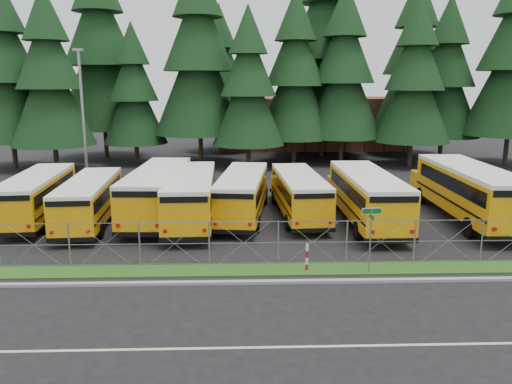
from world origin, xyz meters
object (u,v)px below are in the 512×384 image
bus_0 (39,197)px  bus_east (467,193)px  bus_1 (91,201)px  bus_4 (243,195)px  striped_bollard (307,258)px  street_sign (371,226)px  bus_6 (365,198)px  bus_2 (159,193)px  bus_5 (298,195)px  bus_3 (192,198)px  light_standard (83,115)px

bus_0 → bus_east: (24.72, -0.83, 0.25)m
bus_1 → bus_4: 8.63m
bus_1 → bus_east: 21.46m
striped_bollard → bus_0: bearing=149.2°
street_sign → bus_6: bearing=77.5°
bus_0 → bus_2: size_ratio=0.91×
bus_2 → bus_5: bearing=2.9°
bus_0 → striped_bollard: 16.84m
bus_4 → bus_6: (6.91, -1.36, 0.12)m
bus_3 → bus_4: 3.07m
bus_2 → bus_4: size_ratio=1.10×
bus_0 → bus_2: 6.89m
bus_3 → bus_5: bus_3 is taller
striped_bollard → light_standard: (-14.05, 16.69, 4.90)m
bus_2 → light_standard: 11.00m
street_sign → bus_5: bearing=102.0°
bus_3 → bus_east: bus_east is taller
bus_5 → striped_bollard: bearing=-97.5°
bus_0 → street_sign: bearing=-32.2°
bus_east → light_standard: bearing=161.1°
bus_1 → street_sign: bearing=-33.7°
bus_east → street_sign: bearing=-132.3°
bus_3 → bus_5: 6.28m
bus_6 → street_sign: bus_6 is taller
bus_6 → street_sign: bearing=-102.8°
bus_1 → bus_east: bus_east is taller
bus_3 → bus_6: 9.84m
striped_bollard → bus_3: bearing=125.4°
street_sign → bus_1: bearing=150.1°
bus_1 → bus_4: bus_4 is taller
bus_1 → bus_5: bus_5 is taller
bus_3 → bus_4: bus_3 is taller
bus_3 → street_sign: (8.13, -8.10, 0.62)m
bus_1 → striped_bollard: bearing=-38.0°
bus_5 → bus_east: size_ratio=0.82×
bus_0 → bus_5: (15.09, 0.20, -0.04)m
bus_1 → street_sign: 15.89m
bus_6 → light_standard: light_standard is taller
bus_east → bus_3: bearing=-178.8°
bus_5 → bus_east: bus_east is taller
bus_6 → striped_bollard: 8.57m
bus_2 → bus_6: bearing=-4.1°
bus_5 → striped_bollard: size_ratio=8.24×
bus_1 → light_standard: light_standard is taller
bus_0 → striped_bollard: (14.44, -8.62, -0.74)m
bus_4 → light_standard: size_ratio=1.00×
bus_1 → bus_5: 11.89m
bus_5 → bus_6: (3.63, -1.44, 0.15)m
bus_5 → street_sign: size_ratio=3.52×
bus_1 → bus_3: bearing=-1.9°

